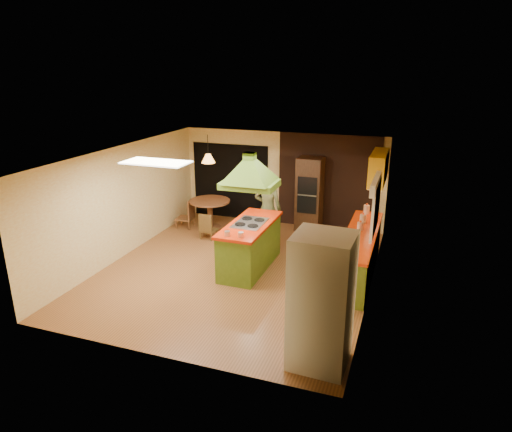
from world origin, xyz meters
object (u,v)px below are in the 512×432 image
at_px(refrigerator, 321,302).
at_px(kitchen_island, 250,245).
at_px(man, 268,209).
at_px(wall_oven, 310,194).
at_px(canister_large, 367,209).
at_px(dining_table, 210,209).

bearing_deg(refrigerator, kitchen_island, 129.24).
xyz_separation_m(man, wall_oven, (0.69, 1.40, 0.06)).
bearing_deg(man, refrigerator, 117.21).
relative_size(man, wall_oven, 0.94).
bearing_deg(canister_large, refrigerator, -91.44).
distance_m(man, dining_table, 1.91).
xyz_separation_m(refrigerator, canister_large, (0.11, 4.53, 0.02)).
xyz_separation_m(kitchen_island, dining_table, (-1.84, 1.95, 0.05)).
distance_m(kitchen_island, canister_large, 2.86).
height_order(man, refrigerator, refrigerator).
bearing_deg(kitchen_island, canister_large, 39.22).
bearing_deg(kitchen_island, refrigerator, -52.50).
relative_size(kitchen_island, man, 1.12).
bearing_deg(man, dining_table, -18.16).
bearing_deg(man, kitchen_island, 92.03).
distance_m(refrigerator, canister_large, 4.54).
bearing_deg(wall_oven, dining_table, -160.02).
bearing_deg(canister_large, dining_table, 177.27).
xyz_separation_m(man, refrigerator, (2.14, -4.14, 0.09)).
distance_m(wall_oven, dining_table, 2.64).
bearing_deg(refrigerator, canister_large, 90.86).
height_order(dining_table, canister_large, canister_large).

